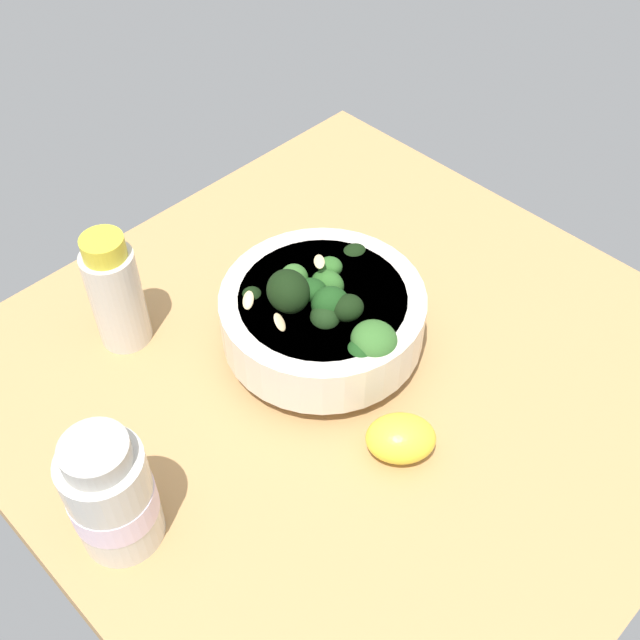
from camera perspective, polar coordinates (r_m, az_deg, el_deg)
ground_plane at (r=76.62cm, az=2.26°, el=-4.29°), size 63.83×63.83×3.44cm
bowl_of_broccoli at (r=73.30cm, az=0.04°, el=0.27°), size 19.45×19.45×11.27cm
lemon_wedge at (r=68.31cm, az=5.96°, el=-8.65°), size 7.69×7.75×3.92cm
bottle_tall at (r=75.93cm, az=-14.81°, el=1.95°), size 5.05×5.05×12.89cm
bottle_short at (r=62.84cm, az=-15.11°, el=-12.34°), size 6.78×6.78×12.31cm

